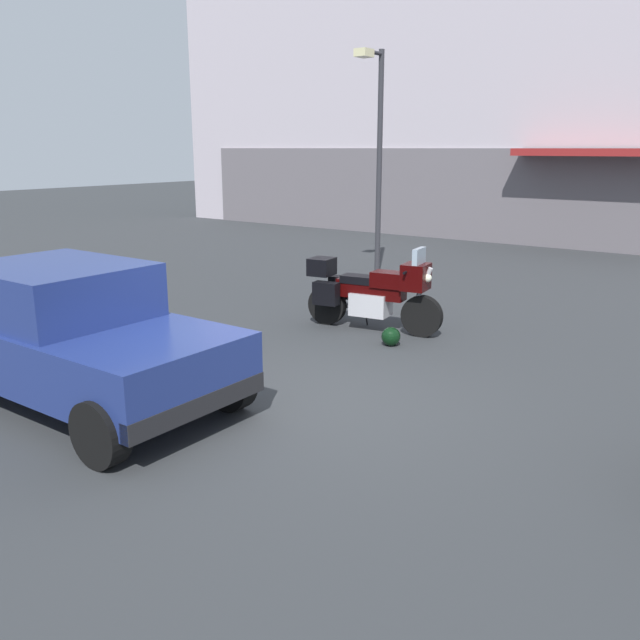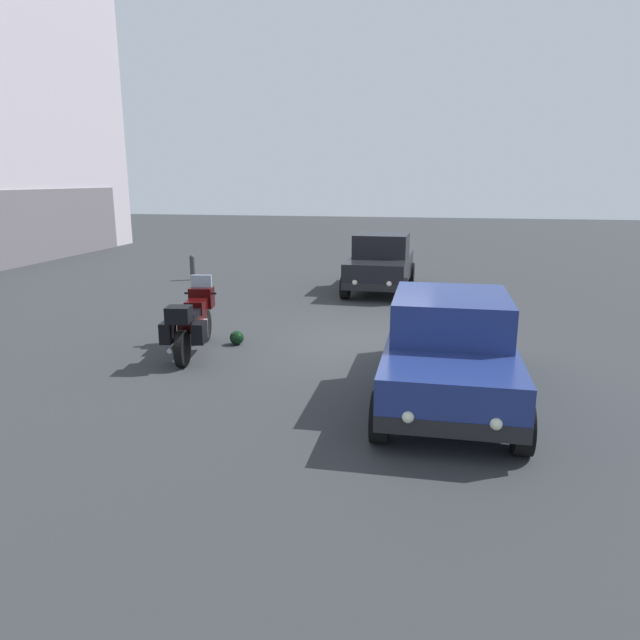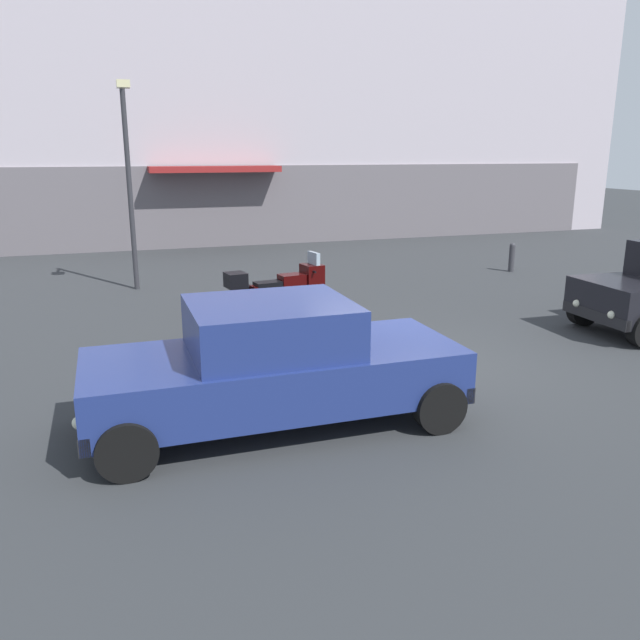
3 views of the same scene
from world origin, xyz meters
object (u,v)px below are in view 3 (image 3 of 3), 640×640
at_px(motorcycle, 278,293).
at_px(helmet, 323,321).
at_px(car_sedan_far, 274,364).
at_px(bollard_curbside, 512,256).
at_px(streetlamp_curbside, 128,166).

height_order(motorcycle, helmet, motorcycle).
bearing_deg(car_sedan_far, motorcycle, -105.52).
xyz_separation_m(car_sedan_far, bollard_curbside, (8.95, 7.91, -0.35)).
bearing_deg(streetlamp_curbside, motorcycle, -59.11).
distance_m(motorcycle, car_sedan_far, 4.78).
xyz_separation_m(car_sedan_far, streetlamp_curbside, (-1.18, 8.72, 2.16)).
distance_m(motorcycle, bollard_curbside, 8.35).
relative_size(helmet, streetlamp_curbside, 0.06).
bearing_deg(motorcycle, car_sedan_far, -114.35).
bearing_deg(motorcycle, bollard_curbside, 14.62).
relative_size(car_sedan_far, streetlamp_curbside, 0.95).
relative_size(motorcycle, bollard_curbside, 2.76).
bearing_deg(motorcycle, streetlamp_curbside, 112.16).
bearing_deg(streetlamp_curbside, bollard_curbside, -4.56).
height_order(motorcycle, bollard_curbside, motorcycle).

